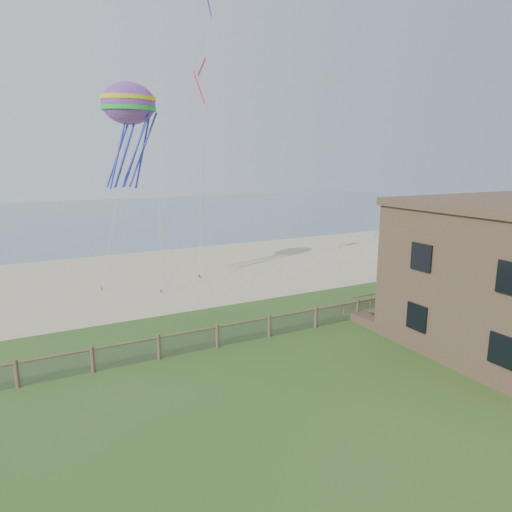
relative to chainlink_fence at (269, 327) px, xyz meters
name	(u,v)px	position (x,y,z in m)	size (l,w,h in m)	color
ground	(338,385)	(0.00, -6.00, -0.55)	(160.00, 160.00, 0.00)	#2F511C
sand_beach	(176,273)	(0.00, 16.00, -0.55)	(72.00, 20.00, 0.02)	tan
ocean	(95,216)	(0.00, 60.00, -0.55)	(160.00, 68.00, 0.02)	slate
chainlink_fence	(269,327)	(0.00, 0.00, 0.00)	(36.20, 0.20, 1.25)	brown
motel_deck	(452,303)	(13.00, -1.00, -0.30)	(15.00, 2.00, 0.50)	brown
picnic_table	(384,315)	(7.17, -1.00, -0.17)	(1.80, 1.36, 0.76)	brown
octopus_kite	(130,133)	(-4.43, 10.51, 10.42)	(3.49, 2.46, 7.18)	#DD2256
kite_red	(202,78)	(0.12, 9.35, 13.95)	(1.15, 0.70, 2.53)	red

